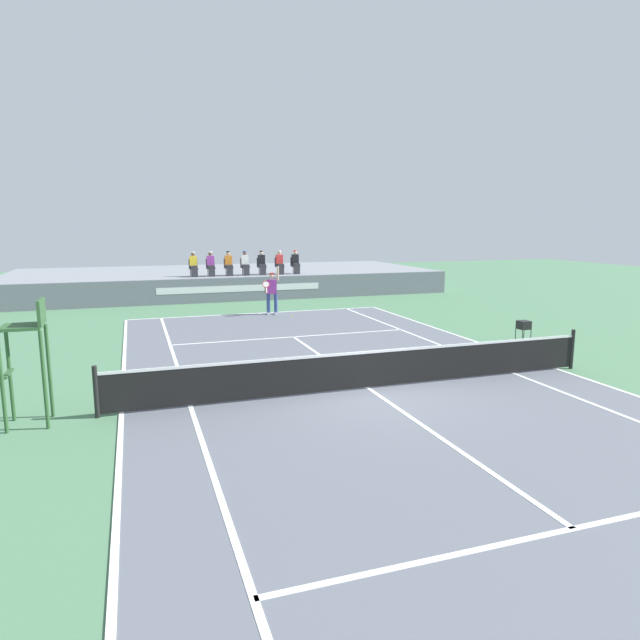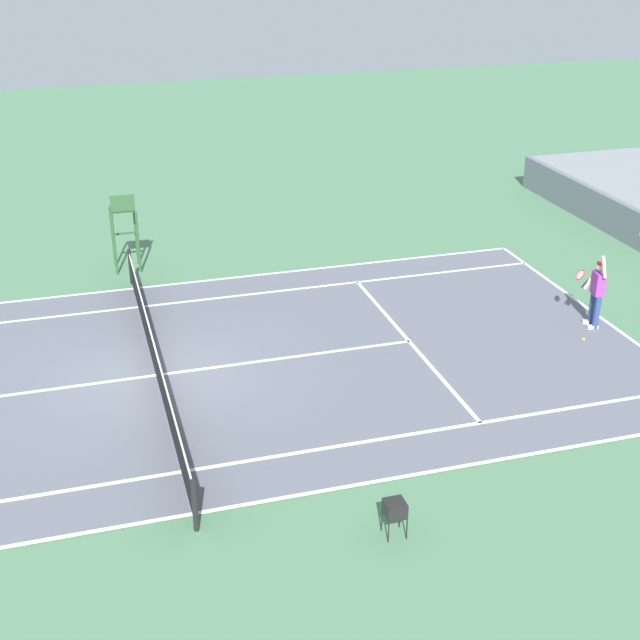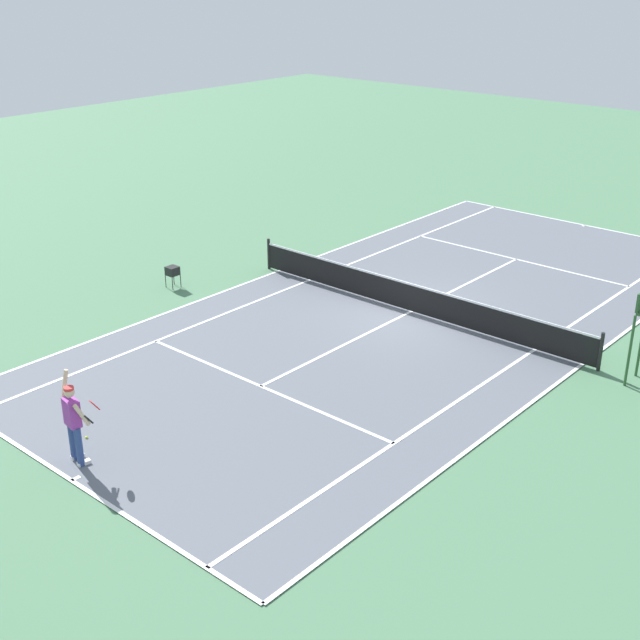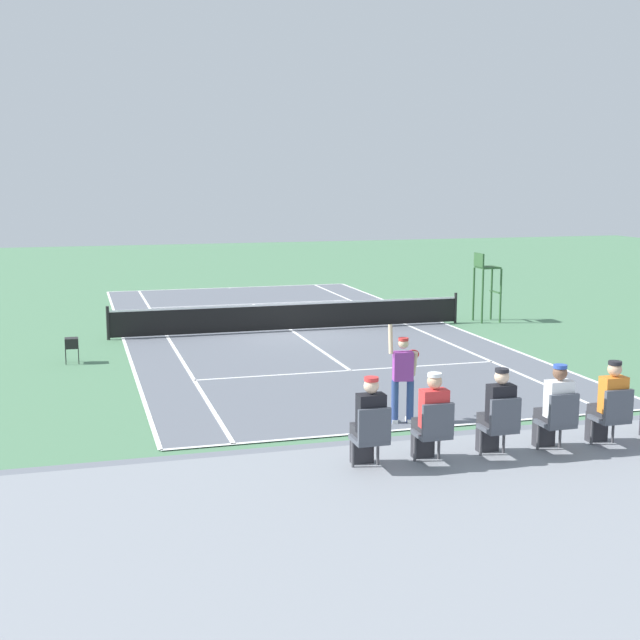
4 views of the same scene
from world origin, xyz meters
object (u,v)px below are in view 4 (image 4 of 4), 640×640
spectator_seated_3 (555,409)px  umpire_chair (486,278)px  tennis_player (403,377)px  spectator_seated_5 (431,419)px  spectator_seated_2 (609,405)px  ball_hopper (72,343)px  spectator_seated_4 (498,414)px  spectator_seated_6 (369,424)px  tennis_ball (360,416)px

spectator_seated_3 → umpire_chair: bearing=-113.7°
spectator_seated_3 → tennis_player: bearing=-90.2°
spectator_seated_5 → umpire_chair: spectator_seated_5 is taller
spectator_seated_2 → umpire_chair: bearing=-111.3°
spectator_seated_5 → ball_hopper: bearing=-71.5°
spectator_seated_4 → spectator_seated_6: bearing=0.0°
spectator_seated_5 → ball_hopper: (4.67, -13.93, -1.26)m
spectator_seated_6 → spectator_seated_5: bearing=180.0°
umpire_chair → spectator_seated_4: bearing=63.8°
spectator_seated_6 → spectator_seated_2: bearing=180.0°
umpire_chair → ball_hopper: size_ratio=3.49×
spectator_seated_2 → tennis_ball: spectator_seated_2 is taller
tennis_player → umpire_chair: bearing=-123.6°
spectator_seated_5 → tennis_ball: size_ratio=18.60×
spectator_seated_6 → umpire_chair: (-10.33, -17.24, -0.27)m
spectator_seated_2 → tennis_ball: bearing=-76.7°
spectator_seated_6 → umpire_chair: size_ratio=0.52×
umpire_chair → tennis_player: bearing=56.4°
tennis_player → ball_hopper: bearing=-50.9°
spectator_seated_3 → tennis_ball: size_ratio=18.60×
spectator_seated_5 → spectator_seated_4: bearing=180.0°
tennis_player → tennis_ball: (0.70, -0.67, -0.96)m
spectator_seated_3 → tennis_player: 5.92m
spectator_seated_2 → spectator_seated_3: 0.87m
spectator_seated_2 → umpire_chair: size_ratio=0.52×
tennis_player → umpire_chair: 13.67m
spectator_seated_3 → spectator_seated_5: bearing=0.0°
spectator_seated_3 → tennis_ball: spectator_seated_3 is taller
ball_hopper → spectator_seated_5: bearing=108.5°
tennis_player → umpire_chair: (-7.55, -11.38, 0.56)m
spectator_seated_3 → tennis_player: (-0.02, -5.86, -0.83)m
spectator_seated_6 → tennis_player: (-2.78, -5.86, -0.83)m
spectator_seated_6 → umpire_chair: spectator_seated_6 is taller
spectator_seated_3 → spectator_seated_6: same height
spectator_seated_2 → spectator_seated_4: size_ratio=1.00×
spectator_seated_3 → ball_hopper: spectator_seated_3 is taller
umpire_chair → ball_hopper: (14.12, 3.31, -0.98)m
tennis_player → spectator_seated_2: bearing=98.2°
ball_hopper → tennis_ball: bearing=128.4°
spectator_seated_3 → spectator_seated_6: size_ratio=1.00×
spectator_seated_2 → tennis_player: size_ratio=0.61×
spectator_seated_6 → spectator_seated_4: bearing=180.0°
spectator_seated_5 → spectator_seated_2: bearing=180.0°
spectator_seated_6 → tennis_ball: spectator_seated_6 is taller
spectator_seated_3 → spectator_seated_4: size_ratio=1.00×
spectator_seated_5 → tennis_ball: (-1.20, -6.53, -1.79)m
spectator_seated_2 → spectator_seated_6: 3.63m
spectator_seated_6 → ball_hopper: (3.79, -13.93, -1.26)m
tennis_ball → spectator_seated_6: bearing=72.3°
tennis_ball → tennis_player: bearing=136.1°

